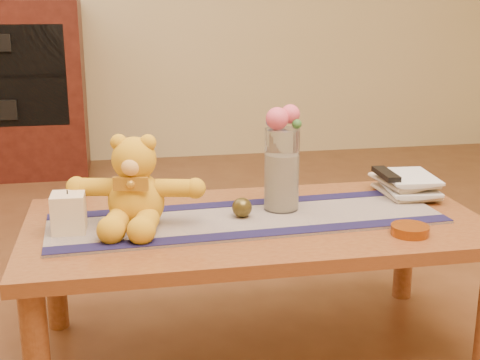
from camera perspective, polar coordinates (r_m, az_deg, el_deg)
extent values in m
plane|color=#562F18|center=(2.20, 1.32, -14.65)|extent=(5.50, 5.50, 0.00)
cube|color=brown|center=(2.02, 1.40, -4.03)|extent=(1.40, 0.70, 0.04)
cylinder|color=brown|center=(2.34, -15.87, -7.73)|extent=(0.07, 0.07, 0.41)
cylinder|color=brown|center=(2.55, 14.19, -5.62)|extent=(0.07, 0.07, 0.41)
cube|color=#1F1A4B|center=(2.01, 0.66, -3.42)|extent=(1.21, 0.40, 0.01)
cube|color=#151236|center=(1.87, 1.74, -4.67)|extent=(1.20, 0.11, 0.00)
cube|color=#151236|center=(2.14, -0.28, -2.06)|extent=(1.20, 0.11, 0.00)
cube|color=beige|center=(1.94, -14.73, -2.77)|extent=(0.10, 0.10, 0.11)
cylinder|color=black|center=(1.92, -14.86, -1.01)|extent=(0.00, 0.00, 0.01)
cylinder|color=silver|center=(2.06, 3.67, 0.91)|extent=(0.11, 0.11, 0.26)
cylinder|color=beige|center=(2.07, 3.65, -0.14)|extent=(0.09, 0.09, 0.18)
sphere|color=#D94C66|center=(2.01, 3.27, 5.38)|extent=(0.07, 0.07, 0.07)
sphere|color=#D94C66|center=(2.03, 4.41, 5.77)|extent=(0.06, 0.06, 0.06)
sphere|color=#5654B7|center=(2.06, 3.77, 5.43)|extent=(0.04, 0.04, 0.04)
sphere|color=#5654B7|center=(2.03, 2.78, 5.10)|extent=(0.04, 0.04, 0.04)
sphere|color=#33662D|center=(2.01, 4.99, 4.90)|extent=(0.03, 0.03, 0.03)
sphere|color=#463A17|center=(2.00, 0.17, -2.41)|extent=(0.06, 0.06, 0.06)
imported|color=beige|center=(2.29, 12.43, -1.21)|extent=(0.17, 0.23, 0.02)
imported|color=beige|center=(2.28, 12.61, -0.78)|extent=(0.19, 0.24, 0.02)
imported|color=beige|center=(2.28, 12.32, -0.29)|extent=(0.18, 0.23, 0.02)
imported|color=beige|center=(2.27, 12.63, 0.15)|extent=(0.18, 0.24, 0.02)
cube|color=black|center=(2.26, 12.63, 0.52)|extent=(0.05, 0.16, 0.02)
cylinder|color=#BF5914|center=(1.95, 14.63, -4.26)|extent=(0.14, 0.14, 0.03)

